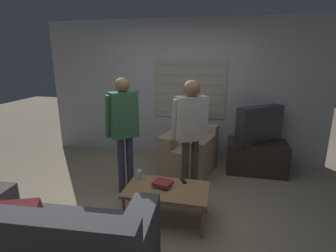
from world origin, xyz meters
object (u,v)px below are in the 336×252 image
soda_can (139,175)px  spare_remote (183,181)px  coffee_table (167,191)px  tv (259,125)px  person_left_standing (123,123)px  armchair_beige (189,151)px  person_right_standing (191,124)px  book_stack (163,184)px  couch_blue (50,250)px

soda_can → spare_remote: (0.55, 0.05, -0.05)m
coffee_table → tv: size_ratio=1.27×
tv → spare_remote: 1.81m
person_left_standing → spare_remote: 1.13m
coffee_table → armchair_beige: bearing=87.5°
tv → person_right_standing: (-1.01, -0.93, 0.20)m
tv → person_left_standing: (-1.91, -1.10, 0.20)m
book_stack → couch_blue: bearing=-121.9°
person_left_standing → person_right_standing: (0.90, 0.18, -0.01)m
tv → person_right_standing: bearing=3.6°
coffee_table → soda_can: size_ratio=7.79×
tv → person_left_standing: person_left_standing is taller
person_right_standing → soda_can: size_ratio=12.83×
couch_blue → book_stack: couch_blue is taller
person_right_standing → soda_can: (-0.56, -0.56, -0.55)m
tv → armchair_beige: bearing=-30.0°
tv → person_right_standing: size_ratio=0.48×
tv → person_right_standing: person_right_standing is taller
coffee_table → person_left_standing: size_ratio=0.60×
couch_blue → person_left_standing: size_ratio=1.08×
person_right_standing → book_stack: 0.93m
tv → soda_can: tv is taller
armchair_beige → soda_can: bearing=85.8°
person_right_standing → book_stack: bearing=-138.5°
tv → spare_remote: size_ratio=5.82×
book_stack → soda_can: bearing=158.9°
coffee_table → book_stack: 0.10m
person_left_standing → book_stack: 1.03m
tv → soda_can: bearing=4.5°
book_stack → spare_remote: 0.28m
couch_blue → book_stack: bearing=54.3°
couch_blue → spare_remote: 1.62m
armchair_beige → spare_remote: size_ratio=7.28×
coffee_table → book_stack: bearing=153.2°
armchair_beige → coffee_table: bearing=102.4°
couch_blue → armchair_beige: bearing=68.3°
armchair_beige → book_stack: size_ratio=4.01×
spare_remote → person_right_standing: bearing=60.4°
armchair_beige → soda_can: size_ratio=7.70×
soda_can → coffee_table: bearing=-21.9°
couch_blue → spare_remote: bearing=51.0°
armchair_beige → person_right_standing: bearing=113.0°
couch_blue → book_stack: size_ratio=7.34×
person_left_standing → person_right_standing: bearing=-33.1°
coffee_table → tv: bearing=54.3°
person_right_standing → couch_blue: bearing=-147.3°
coffee_table → soda_can: bearing=158.1°
person_left_standing → soda_can: person_left_standing is taller
person_left_standing → book_stack: (0.67, -0.52, -0.58)m
couch_blue → person_right_standing: 2.17m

